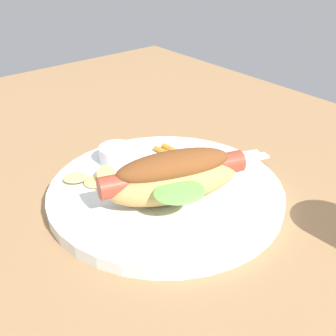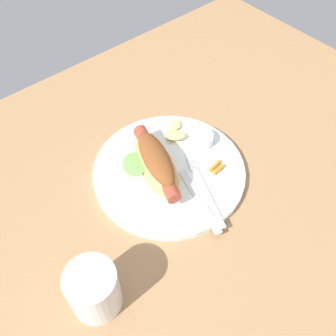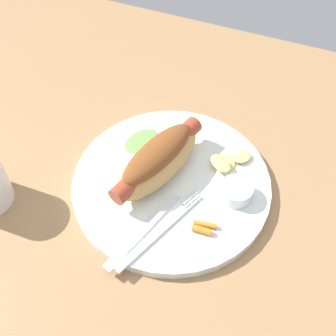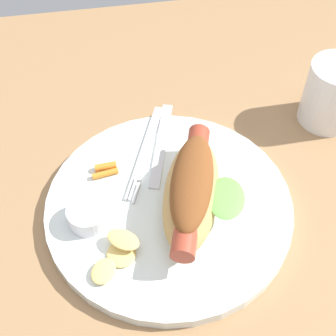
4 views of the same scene
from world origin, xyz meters
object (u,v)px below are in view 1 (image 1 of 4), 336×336
object	(u,v)px
plate	(166,193)
chips_pile	(94,177)
sauce_ramekin	(116,154)
knife	(221,165)
carrot_garnish	(167,150)
hot_dog	(174,176)
fork	(208,160)

from	to	relation	value
plate	chips_pile	size ratio (longest dim) A/B	4.12
plate	sauce_ramekin	world-z (taller)	sauce_ramekin
knife	carrot_garnish	size ratio (longest dim) A/B	4.43
plate	carrot_garnish	world-z (taller)	carrot_garnish
sauce_ramekin	plate	bearing A→B (deg)	-174.29
sauce_ramekin	carrot_garnish	xyz separation A→B (cm)	(-2.62, -7.12, -0.70)
chips_pile	knife	bearing A→B (deg)	-115.57
hot_dog	sauce_ramekin	size ratio (longest dim) A/B	3.77
chips_pile	carrot_garnish	distance (cm)	12.54
plate	hot_dog	distance (cm)	4.86
plate	sauce_ramekin	bearing A→B (deg)	5.71
sauce_ramekin	chips_pile	xyz separation A→B (cm)	(-2.81, 5.41, -0.46)
hot_dog	chips_pile	xyz separation A→B (cm)	(9.60, 5.54, -2.52)
hot_dog	sauce_ramekin	world-z (taller)	hot_dog
sauce_ramekin	knife	size ratio (longest dim) A/B	0.32
knife	chips_pile	xyz separation A→B (cm)	(7.61, 15.91, 0.51)
plate	fork	xyz separation A→B (cm)	(1.52, -9.02, 1.00)
sauce_ramekin	chips_pile	bearing A→B (deg)	117.41
sauce_ramekin	fork	world-z (taller)	sauce_ramekin
knife	carrot_garnish	world-z (taller)	carrot_garnish
hot_dog	fork	world-z (taller)	hot_dog
sauce_ramekin	fork	distance (cm)	13.02
fork	knife	world-z (taller)	same
fork	chips_pile	distance (cm)	16.37
plate	chips_pile	bearing A→B (deg)	42.46
carrot_garnish	knife	bearing A→B (deg)	-156.62
plate	knife	world-z (taller)	knife
plate	fork	bearing A→B (deg)	-80.46
plate	hot_dog	xyz separation A→B (cm)	(-2.61, 0.86, 4.01)
sauce_ramekin	chips_pile	size ratio (longest dim) A/B	0.66
sauce_ramekin	chips_pile	world-z (taller)	sauce_ramekin
knife	sauce_ramekin	bearing A→B (deg)	-28.20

